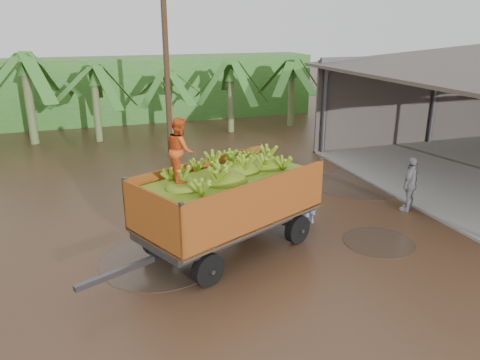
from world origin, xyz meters
The scene contains 7 objects.
ground centered at (0.00, 0.00, 0.00)m, with size 100.00×100.00×0.00m, color black.
hedge_north centered at (-2.00, 16.00, 1.80)m, with size 22.00×3.00×3.60m, color #2D661E.
banana_trailer centered at (-1.32, -1.71, 1.38)m, with size 6.28×3.95×3.56m.
man_blue centered at (1.28, -0.96, 0.82)m, with size 0.60×0.39×1.64m, color #7699D7.
man_grey centered at (4.67, -0.99, 0.85)m, with size 1.00×0.42×1.70m, color gray.
utility_pole centered at (-1.07, 7.60, 3.92)m, with size 1.20×0.24×7.73m.
banana_plants centered at (-5.63, 6.66, 1.85)m, with size 24.81×21.05×4.36m.
Camera 1 is at (-4.49, -12.00, 5.51)m, focal length 35.00 mm.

